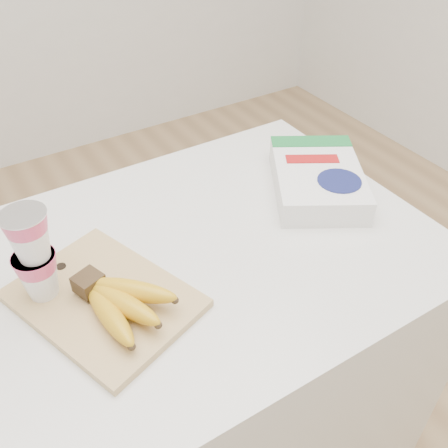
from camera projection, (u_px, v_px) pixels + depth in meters
name	position (u px, v px, depth m)	size (l,w,h in m)	color
table	(183.00, 377.00, 1.28)	(1.11, 0.74, 0.84)	silver
cutting_board	(104.00, 299.00, 0.92)	(0.24, 0.33, 0.02)	#D1B973
bananas	(119.00, 301.00, 0.87)	(0.16, 0.20, 0.06)	#382816
yogurt_stack	(33.00, 253.00, 0.86)	(0.08, 0.08, 0.18)	white
cereal_box	(317.00, 178.00, 1.19)	(0.32, 0.36, 0.07)	white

